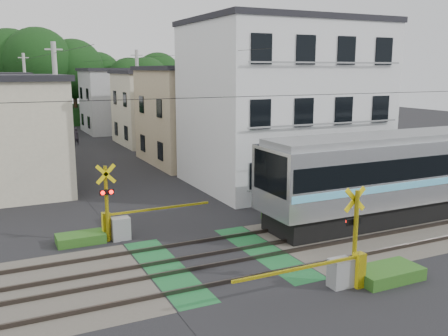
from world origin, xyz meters
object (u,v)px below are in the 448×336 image
crossing_signal_far (118,222)px  apartment_block (282,103)px  crossing_signal_near (344,265)px  pedestrian (76,137)px

crossing_signal_far → apartment_block: apartment_block is taller
crossing_signal_near → pedestrian: crossing_signal_near is taller
crossing_signal_near → pedestrian: bearing=94.3°
crossing_signal_near → pedestrian: (-2.49, 33.39, 0.08)m
crossing_signal_near → crossing_signal_far: bearing=125.3°
crossing_signal_far → pedestrian: 26.22m
apartment_block → pedestrian: bearing=112.6°
pedestrian → apartment_block: bearing=98.0°
crossing_signal_near → pedestrian: size_ratio=3.00×
crossing_signal_far → apartment_block: bearing=27.8°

